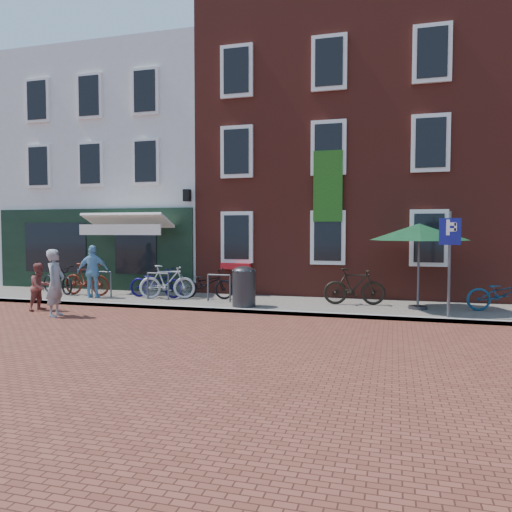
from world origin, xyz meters
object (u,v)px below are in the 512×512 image
(woman, at_px, (55,283))
(bicycle_6, at_px, (503,294))
(bicycle_2, at_px, (156,283))
(bicycle_3, at_px, (167,282))
(bicycle_0, at_px, (58,280))
(bicycle_1, at_px, (87,279))
(boy, at_px, (40,287))
(litter_bin, at_px, (244,284))
(bicycle_4, at_px, (206,284))
(parking_sign, at_px, (450,248))
(cafe_person, at_px, (93,271))
(parasol, at_px, (419,229))
(bicycle_5, at_px, (354,286))

(woman, distance_m, bicycle_6, 11.67)
(woman, relative_size, bicycle_2, 0.97)
(woman, xyz_separation_m, bicycle_6, (11.19, 3.30, -0.30))
(bicycle_3, bearing_deg, bicycle_0, 73.29)
(bicycle_1, bearing_deg, boy, -171.52)
(litter_bin, height_order, bicycle_4, litter_bin)
(boy, xyz_separation_m, bicycle_3, (2.71, 2.41, -0.04))
(boy, distance_m, bicycle_4, 4.74)
(bicycle_3, xyz_separation_m, bicycle_6, (9.54, 0.18, -0.05))
(parking_sign, bearing_deg, bicycle_4, 168.13)
(litter_bin, distance_m, parking_sign, 5.45)
(bicycle_3, bearing_deg, bicycle_4, -88.72)
(parking_sign, relative_size, bicycle_1, 1.49)
(boy, xyz_separation_m, cafe_person, (0.33, 2.05, 0.27))
(bicycle_1, bearing_deg, cafe_person, -124.66)
(parasol, xyz_separation_m, bicycle_2, (-7.89, 0.13, -1.70))
(parking_sign, bearing_deg, bicycle_6, 41.91)
(parasol, relative_size, bicycle_1, 1.49)
(bicycle_1, bearing_deg, bicycle_2, -83.74)
(boy, relative_size, bicycle_1, 0.76)
(parasol, relative_size, bicycle_6, 1.45)
(bicycle_5, bearing_deg, cafe_person, 85.85)
(parking_sign, bearing_deg, woman, -168.44)
(bicycle_0, bearing_deg, woman, -120.13)
(bicycle_3, bearing_deg, bicycle_1, 74.23)
(parasol, height_order, boy, parasol)
(woman, distance_m, bicycle_2, 3.50)
(cafe_person, relative_size, bicycle_0, 0.92)
(bicycle_1, xyz_separation_m, bicycle_3, (2.92, -0.06, 0.00))
(parasol, height_order, bicycle_3, parasol)
(litter_bin, distance_m, bicycle_6, 6.87)
(bicycle_4, bearing_deg, bicycle_3, 102.57)
(litter_bin, relative_size, bicycle_3, 0.69)
(bicycle_1, bearing_deg, bicycle_4, -82.48)
(bicycle_4, bearing_deg, boy, 121.96)
(litter_bin, relative_size, parking_sign, 0.46)
(bicycle_5, distance_m, bicycle_6, 3.84)
(litter_bin, relative_size, parasol, 0.46)
(bicycle_6, bearing_deg, cafe_person, 87.54)
(parasol, xyz_separation_m, bicycle_3, (-7.42, -0.04, -1.65))
(bicycle_6, bearing_deg, boy, 96.86)
(parking_sign, bearing_deg, bicycle_3, 172.07)
(woman, distance_m, bicycle_0, 4.10)
(litter_bin, height_order, cafe_person, cafe_person)
(litter_bin, distance_m, woman, 4.97)
(bicycle_1, xyz_separation_m, bicycle_6, (12.46, 0.13, -0.05))
(bicycle_3, bearing_deg, cafe_person, 84.05)
(woman, height_order, bicycle_4, woman)
(parking_sign, height_order, cafe_person, parking_sign)
(cafe_person, bearing_deg, bicycle_3, 169.51)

